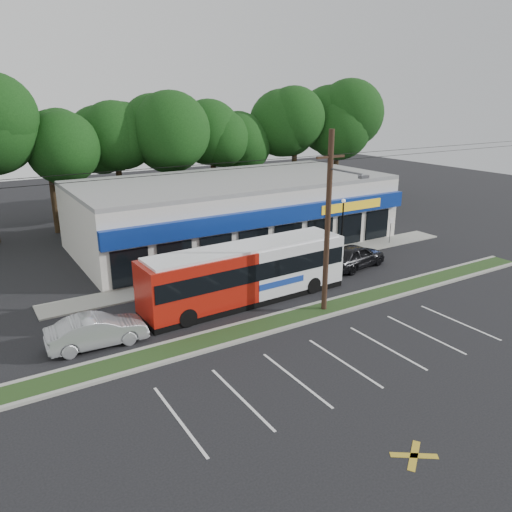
{
  "coord_description": "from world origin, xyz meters",
  "views": [
    {
      "loc": [
        -13.86,
        -19.09,
        11.58
      ],
      "look_at": [
        0.95,
        5.0,
        2.49
      ],
      "focal_mm": 35.0,
      "sensor_mm": 36.0,
      "label": 1
    }
  ],
  "objects": [
    {
      "name": "pedestrian_b",
      "position": [
        6.8,
        7.87,
        0.91
      ],
      "size": [
        1.11,
        1.04,
        1.81
      ],
      "primitive_type": "imported",
      "rotation": [
        0.0,
        0.0,
        2.6
      ],
      "color": "#B6AAA4",
      "rests_on": "ground"
    },
    {
      "name": "metrobus",
      "position": [
        0.0,
        4.5,
        1.82
      ],
      "size": [
        12.86,
        3.14,
        3.43
      ],
      "rotation": [
        0.0,
        0.0,
        0.03
      ],
      "color": "#AC180D",
      "rests_on": "ground"
    },
    {
      "name": "sidewalk",
      "position": [
        5.0,
        9.0,
        0.05
      ],
      "size": [
        32.0,
        2.2,
        0.1
      ],
      "primitive_type": "cube",
      "color": "#9E9E93",
      "rests_on": "ground"
    },
    {
      "name": "grass_strip",
      "position": [
        0.0,
        1.0,
        0.06
      ],
      "size": [
        40.0,
        1.6,
        0.12
      ],
      "primitive_type": "cube",
      "color": "#263C18",
      "rests_on": "ground"
    },
    {
      "name": "pedestrian_a",
      "position": [
        5.18,
        7.64,
        0.95
      ],
      "size": [
        0.71,
        0.49,
        1.89
      ],
      "primitive_type": "imported",
      "rotation": [
        0.0,
        0.0,
        3.09
      ],
      "color": "beige",
      "rests_on": "ground"
    },
    {
      "name": "tree_line",
      "position": [
        4.0,
        26.0,
        8.42
      ],
      "size": [
        46.76,
        6.76,
        11.83
      ],
      "color": "black",
      "rests_on": "ground"
    },
    {
      "name": "car_dark",
      "position": [
        9.54,
        5.68,
        0.86
      ],
      "size": [
        5.31,
        2.88,
        1.72
      ],
      "primitive_type": "imported",
      "rotation": [
        0.0,
        0.0,
        1.75
      ],
      "color": "black",
      "rests_on": "ground"
    },
    {
      "name": "sign_post",
      "position": [
        16.0,
        8.57,
        1.56
      ],
      "size": [
        0.45,
        0.1,
        2.23
      ],
      "color": "#59595E",
      "rests_on": "ground"
    },
    {
      "name": "strip_mall",
      "position": [
        5.5,
        15.91,
        2.65
      ],
      "size": [
        25.0,
        12.55,
        5.3
      ],
      "color": "beige",
      "rests_on": "ground"
    },
    {
      "name": "lamp_post",
      "position": [
        11.0,
        8.8,
        2.67
      ],
      "size": [
        0.3,
        0.3,
        4.25
      ],
      "color": "black",
      "rests_on": "ground"
    },
    {
      "name": "car_silver",
      "position": [
        -9.0,
        3.5,
        0.78
      ],
      "size": [
        4.8,
        1.88,
        1.56
      ],
      "primitive_type": "imported",
      "rotation": [
        0.0,
        0.0,
        1.52
      ],
      "color": "#9A9DA1",
      "rests_on": "ground"
    },
    {
      "name": "curb_north",
      "position": [
        0.0,
        1.85,
        0.07
      ],
      "size": [
        40.0,
        0.25,
        0.14
      ],
      "primitive_type": "cube",
      "color": "#9E9E93",
      "rests_on": "ground"
    },
    {
      "name": "ground",
      "position": [
        0.0,
        0.0,
        0.0
      ],
      "size": [
        120.0,
        120.0,
        0.0
      ],
      "primitive_type": "plane",
      "color": "black",
      "rests_on": "ground"
    },
    {
      "name": "curb_south",
      "position": [
        0.0,
        0.15,
        0.07
      ],
      "size": [
        40.0,
        0.25,
        0.14
      ],
      "primitive_type": "cube",
      "color": "#9E9E93",
      "rests_on": "ground"
    },
    {
      "name": "utility_pole",
      "position": [
        2.83,
        0.93,
        5.41
      ],
      "size": [
        50.0,
        2.77,
        10.0
      ],
      "color": "black",
      "rests_on": "ground"
    }
  ]
}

